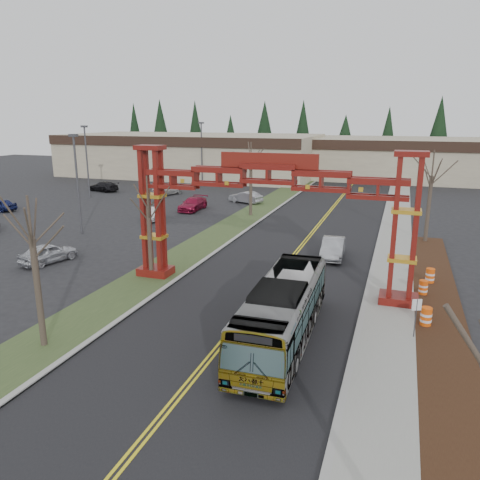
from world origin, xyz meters
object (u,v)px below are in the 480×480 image
at_px(transit_bus, 283,311).
at_px(bare_tree_median_far, 251,164).
at_px(parked_car_mid_a, 193,204).
at_px(bare_tree_median_mid, 148,206).
at_px(barrel_mid, 423,288).
at_px(parked_car_far_b, 167,190).
at_px(barrel_north, 430,276).
at_px(light_pole_near, 77,177).
at_px(gateway_arch, 268,196).
at_px(retail_building_east, 418,159).
at_px(light_pole_mid, 87,157).
at_px(parked_car_far_c, 103,186).
at_px(retail_building_west, 192,155).
at_px(bare_tree_right_far, 432,176).
at_px(parked_car_near_a, 48,253).
at_px(bare_tree_median_near, 32,239).
at_px(parked_car_near_b, 152,214).
at_px(silver_sedan, 333,248).
at_px(light_pole_far, 202,149).
at_px(parked_car_far_a, 246,197).
at_px(barrel_south, 426,317).
at_px(street_sign, 416,311).

height_order(transit_bus, bare_tree_median_far, bare_tree_median_far).
bearing_deg(parked_car_mid_a, bare_tree_median_mid, -72.95).
xyz_separation_m(bare_tree_median_mid, barrel_mid, (17.41, 2.59, -4.49)).
bearing_deg(parked_car_far_b, barrel_north, 157.54).
bearing_deg(light_pole_near, gateway_arch, -22.25).
xyz_separation_m(gateway_arch, parked_car_far_b, (-23.57, 31.46, -5.32)).
bearing_deg(retail_building_east, bare_tree_median_far, -113.99).
distance_m(parked_car_far_b, barrel_north, 43.06).
distance_m(parked_car_far_b, barrel_mid, 44.23).
bearing_deg(light_pole_mid, parked_car_far_b, 33.94).
distance_m(parked_car_far_b, parked_car_far_c, 10.36).
distance_m(retail_building_west, bare_tree_right_far, 55.42).
bearing_deg(bare_tree_right_far, barrel_north, -90.53).
bearing_deg(bare_tree_median_far, bare_tree_median_mid, -90.00).
bearing_deg(parked_car_near_a, retail_building_east, -99.17).
distance_m(bare_tree_median_near, light_pole_near, 23.04).
bearing_deg(bare_tree_right_far, retail_building_east, 90.00).
bearing_deg(parked_car_mid_a, barrel_mid, -40.11).
bearing_deg(parked_car_far_b, parked_car_mid_a, 148.11).
height_order(parked_car_near_b, barrel_north, parked_car_near_b).
relative_size(parked_car_far_c, barrel_mid, 5.01).
xyz_separation_m(silver_sedan, light_pole_far, (-26.15, 34.54, 4.94)).
relative_size(parked_car_far_a, bare_tree_right_far, 0.57).
bearing_deg(parked_car_mid_a, barrel_north, -36.13).
bearing_deg(barrel_mid, bare_tree_median_near, -143.40).
bearing_deg(barrel_north, bare_tree_right_far, 89.47).
distance_m(light_pole_near, light_pole_far, 34.55).
distance_m(retail_building_west, barrel_mid, 65.30).
bearing_deg(parked_car_mid_a, barrel_south, -46.03).
xyz_separation_m(gateway_arch, transit_bus, (2.69, -6.64, -4.42)).
relative_size(silver_sedan, street_sign, 2.21).
xyz_separation_m(bare_tree_median_far, barrel_north, (17.90, -17.13, -5.20)).
bearing_deg(barrel_south, light_pole_mid, 145.85).
distance_m(parked_car_near_a, barrel_north, 27.35).
height_order(retail_building_east, bare_tree_median_far, bare_tree_median_far).
bearing_deg(parked_car_near_a, parked_car_mid_a, -79.95).
bearing_deg(light_pole_far, transit_bus, -62.41).
distance_m(parked_car_near_b, bare_tree_median_mid, 19.42).
relative_size(parked_car_near_a, parked_car_far_c, 0.88).
bearing_deg(parked_car_near_b, parked_car_near_a, -104.11).
height_order(bare_tree_median_near, street_sign, bare_tree_median_near).
height_order(parked_car_far_c, bare_tree_right_far, bare_tree_right_far).
bearing_deg(parked_car_far_a, barrel_mid, 58.05).
bearing_deg(retail_building_east, street_sign, -91.03).
height_order(parked_car_near_a, bare_tree_median_near, bare_tree_median_near).
bearing_deg(parked_car_far_b, retail_building_east, -121.22).
bearing_deg(parked_car_near_a, light_pole_far, -67.49).
bearing_deg(light_pole_far, parked_car_far_b, -92.02).
xyz_separation_m(transit_bus, parked_car_near_a, (-19.80, 6.64, -0.81)).
height_order(gateway_arch, light_pole_far, light_pole_far).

